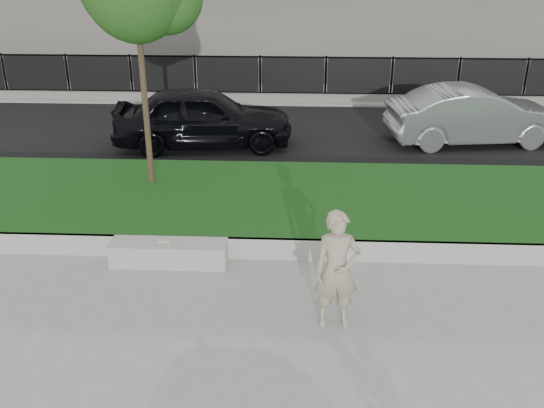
# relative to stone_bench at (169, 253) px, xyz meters

# --- Properties ---
(ground) EXTENTS (90.00, 90.00, 0.00)m
(ground) POSITION_rel_stone_bench_xyz_m (1.46, -0.80, -0.21)
(ground) COLOR gray
(ground) RESTS_ON ground
(grass_bank) EXTENTS (34.00, 4.00, 0.40)m
(grass_bank) POSITION_rel_stone_bench_xyz_m (1.46, 2.20, -0.01)
(grass_bank) COLOR black
(grass_bank) RESTS_ON ground
(grass_kerb) EXTENTS (34.00, 0.08, 0.40)m
(grass_kerb) POSITION_rel_stone_bench_xyz_m (1.46, 0.24, -0.01)
(grass_kerb) COLOR #A7A49D
(grass_kerb) RESTS_ON ground
(street) EXTENTS (34.00, 7.00, 0.04)m
(street) POSITION_rel_stone_bench_xyz_m (1.46, 7.70, -0.19)
(street) COLOR black
(street) RESTS_ON ground
(far_pavement) EXTENTS (34.00, 3.00, 0.12)m
(far_pavement) POSITION_rel_stone_bench_xyz_m (1.46, 12.20, -0.15)
(far_pavement) COLOR gray
(far_pavement) RESTS_ON ground
(iron_fence) EXTENTS (32.00, 0.30, 1.50)m
(iron_fence) POSITION_rel_stone_bench_xyz_m (1.46, 11.20, 0.34)
(iron_fence) COLOR slate
(iron_fence) RESTS_ON far_pavement
(stone_bench) EXTENTS (2.01, 0.50, 0.41)m
(stone_bench) POSITION_rel_stone_bench_xyz_m (0.00, 0.00, 0.00)
(stone_bench) COLOR #A7A49D
(stone_bench) RESTS_ON ground
(man) EXTENTS (0.69, 0.49, 1.79)m
(man) POSITION_rel_stone_bench_xyz_m (2.78, -1.67, 0.69)
(man) COLOR tan
(man) RESTS_ON ground
(book) EXTENTS (0.24, 0.19, 0.03)m
(book) POSITION_rel_stone_bench_xyz_m (-0.08, 0.05, 0.22)
(book) COLOR beige
(book) RESTS_ON stone_bench
(car_dark) EXTENTS (4.87, 2.35, 1.60)m
(car_dark) POSITION_rel_stone_bench_xyz_m (-0.35, 6.37, 0.64)
(car_dark) COLOR black
(car_dark) RESTS_ON street
(car_silver) EXTENTS (4.81, 2.24, 1.52)m
(car_silver) POSITION_rel_stone_bench_xyz_m (6.92, 6.99, 0.60)
(car_silver) COLOR gray
(car_silver) RESTS_ON street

